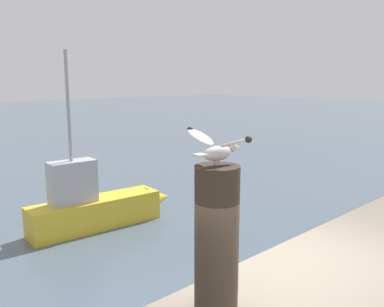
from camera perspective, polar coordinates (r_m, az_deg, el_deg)
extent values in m
cylinder|color=#382D23|center=(2.88, 3.46, -12.12)|extent=(0.31, 0.31, 1.06)
cylinder|color=tan|center=(2.70, 3.67, -1.46)|extent=(0.01, 0.01, 0.04)
cylinder|color=tan|center=(2.72, 3.18, -1.34)|extent=(0.01, 0.01, 0.04)
ellipsoid|color=silver|center=(2.70, 3.60, 0.03)|extent=(0.24, 0.12, 0.10)
sphere|color=silver|center=(2.78, 5.72, 0.87)|extent=(0.06, 0.06, 0.06)
cone|color=yellow|center=(2.82, 6.54, 0.90)|extent=(0.05, 0.03, 0.02)
cube|color=silver|center=(2.61, 1.15, -0.20)|extent=(0.08, 0.09, 0.01)
ellipsoid|color=silver|center=(2.55, 6.01, 1.46)|extent=(0.15, 0.27, 0.10)
sphere|color=#2D2D2D|center=(2.45, 7.91, 1.96)|extent=(0.04, 0.04, 0.04)
ellipsoid|color=silver|center=(2.82, 1.16, 2.38)|extent=(0.15, 0.27, 0.10)
sphere|color=#2D2D2D|center=(2.91, -0.27, 3.37)|extent=(0.04, 0.04, 0.04)
cube|color=yellow|center=(9.55, -13.27, -8.09)|extent=(3.02, 0.95, 0.67)
cone|color=yellow|center=(10.31, -4.83, -6.25)|extent=(0.70, 0.70, 0.66)
cube|color=#B2B2B7|center=(9.14, -16.36, -3.86)|extent=(1.02, 0.53, 0.93)
cylinder|color=#A5A5A8|center=(8.89, -16.89, 6.31)|extent=(0.08, 0.08, 2.31)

